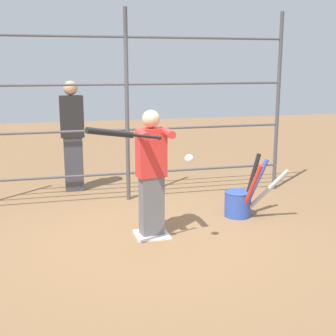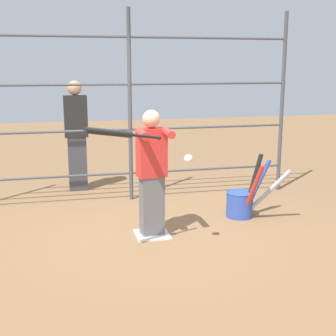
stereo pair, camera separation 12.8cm
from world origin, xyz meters
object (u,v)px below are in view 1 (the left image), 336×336
(bystander_behind_fence, at_px, (72,134))
(softball_in_flight, at_px, (189,159))
(baseball_bat_swinging, at_px, (117,133))
(bat_bucket, at_px, (241,201))
(batter, at_px, (152,170))

(bystander_behind_fence, bearing_deg, softball_in_flight, 109.87)
(baseball_bat_swinging, xyz_separation_m, bystander_behind_fence, (0.27, -2.98, -0.43))
(bat_bucket, distance_m, bystander_behind_fence, 2.95)
(batter, bearing_deg, bystander_behind_fence, -72.14)
(batter, height_order, softball_in_flight, batter)
(bat_bucket, height_order, bystander_behind_fence, bystander_behind_fence)
(batter, distance_m, softball_in_flight, 0.65)
(softball_in_flight, relative_size, bystander_behind_fence, 0.05)
(batter, distance_m, bystander_behind_fence, 2.49)
(batter, height_order, bystander_behind_fence, bystander_behind_fence)
(bystander_behind_fence, bearing_deg, bat_bucket, 136.97)
(baseball_bat_swinging, relative_size, bat_bucket, 0.97)
(bat_bucket, bearing_deg, bystander_behind_fence, -43.03)
(baseball_bat_swinging, bearing_deg, bystander_behind_fence, -84.79)
(batter, distance_m, bat_bucket, 1.52)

